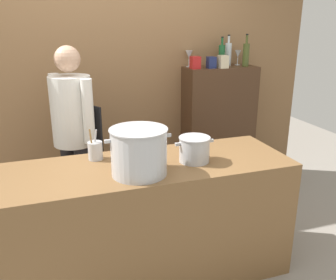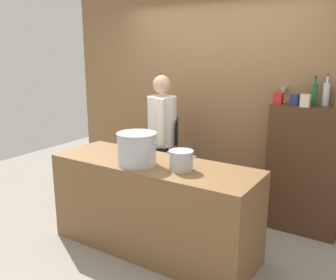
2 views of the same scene
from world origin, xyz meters
name	(u,v)px [view 1 (image 1 of 2)]	position (x,y,z in m)	size (l,w,h in m)	color
ground_plane	(148,273)	(0.00, 0.00, 0.00)	(8.00, 8.00, 0.00)	gray
brick_back_panel	(107,57)	(0.00, 1.40, 1.50)	(4.40, 0.10, 3.00)	olive
prep_counter	(147,222)	(0.00, 0.00, 0.45)	(2.05, 0.70, 0.90)	brown
bar_cabinet	(218,130)	(1.14, 1.19, 0.69)	(0.76, 0.32, 1.38)	#472D1C
chef	(74,130)	(-0.42, 0.79, 0.96)	(0.41, 0.47, 1.66)	black
stockpot_large	(139,152)	(-0.08, -0.14, 1.05)	(0.43, 0.37, 0.31)	#B7BABF
stockpot_small	(194,149)	(0.34, -0.05, 0.99)	(0.28, 0.22, 0.18)	#B7BABF
utensil_crock	(95,150)	(-0.32, 0.21, 0.97)	(0.10, 0.10, 0.23)	#B7BABF
wine_bottle_green	(222,55)	(1.16, 1.22, 1.50)	(0.07, 0.07, 0.30)	#1E592D
wine_bottle_olive	(246,54)	(1.40, 1.15, 1.51)	(0.07, 0.07, 0.33)	#475123
wine_bottle_clear	(228,54)	(1.26, 1.27, 1.51)	(0.07, 0.07, 0.32)	silver
wine_glass_short	(189,55)	(0.83, 1.30, 1.50)	(0.08, 0.08, 0.17)	silver
wine_glass_tall	(238,54)	(1.38, 1.27, 1.50)	(0.07, 0.07, 0.16)	silver
spice_tin_cream	(223,62)	(1.11, 1.08, 1.45)	(0.09, 0.09, 0.13)	beige
spice_tin_navy	(211,62)	(0.99, 1.11, 1.44)	(0.08, 0.08, 0.11)	navy
spice_tin_red	(195,63)	(0.82, 1.13, 1.45)	(0.09, 0.09, 0.12)	red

